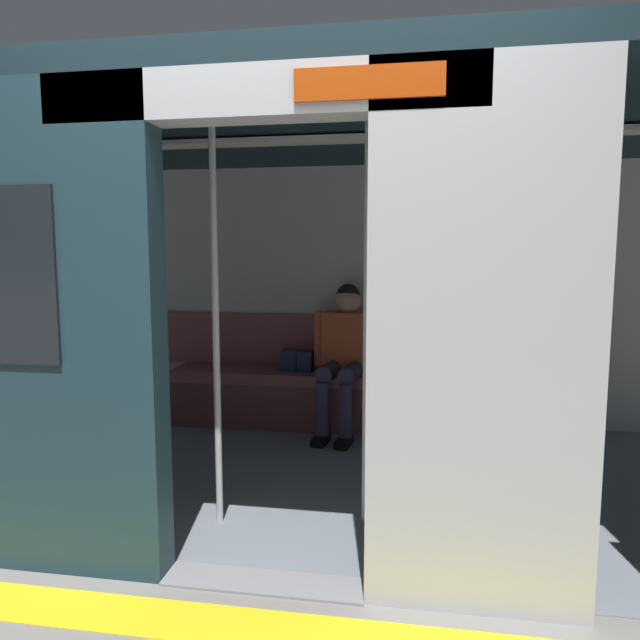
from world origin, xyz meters
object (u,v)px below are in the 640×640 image
object	(u,v)px
bench_seat	(335,386)
grab_pole_door	(216,324)
train_car	(303,242)
book	(394,372)
handbag	(297,360)
person_seated	(345,348)
grab_pole_far	(367,324)

from	to	relation	value
bench_seat	grab_pole_door	bearing A→B (deg)	77.43
train_car	book	distance (m)	1.61
handbag	person_seated	bearing A→B (deg)	166.28
book	grab_pole_door	size ratio (longest dim) A/B	0.10
grab_pole_door	handbag	bearing A→B (deg)	-91.97
bench_seat	handbag	bearing A→B (deg)	-8.71
train_car	person_seated	bearing A→B (deg)	-98.09
bench_seat	book	distance (m)	0.50
train_car	person_seated	size ratio (longest dim) A/B	5.35
train_car	handbag	size ratio (longest dim) A/B	24.62
book	grab_pole_door	world-z (taller)	grab_pole_door
train_car	book	xyz separation A→B (m)	(-0.53, -1.12, -1.03)
handbag	book	world-z (taller)	handbag
train_car	grab_pole_door	distance (m)	0.87
person_seated	handbag	distance (m)	0.45
train_car	handbag	world-z (taller)	train_car
handbag	grab_pole_door	world-z (taller)	grab_pole_door
book	grab_pole_door	xyz separation A→B (m)	(0.86, 1.79, 0.59)
book	grab_pole_far	world-z (taller)	grab_pole_far
grab_pole_far	bench_seat	bearing A→B (deg)	-76.33
train_car	book	size ratio (longest dim) A/B	29.09
book	person_seated	bearing A→B (deg)	-5.95
handbag	grab_pole_door	size ratio (longest dim) A/B	0.12
train_car	person_seated	world-z (taller)	train_car
grab_pole_far	handbag	bearing A→B (deg)	-66.52
book	grab_pole_far	xyz separation A→B (m)	(0.09, 1.65, 0.59)
person_seated	grab_pole_far	size ratio (longest dim) A/B	0.56
bench_seat	grab_pole_far	bearing A→B (deg)	103.67
person_seated	grab_pole_far	world-z (taller)	grab_pole_far
person_seated	handbag	size ratio (longest dim) A/B	4.60
person_seated	grab_pole_door	bearing A→B (deg)	74.20
grab_pole_far	grab_pole_door	bearing A→B (deg)	10.60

